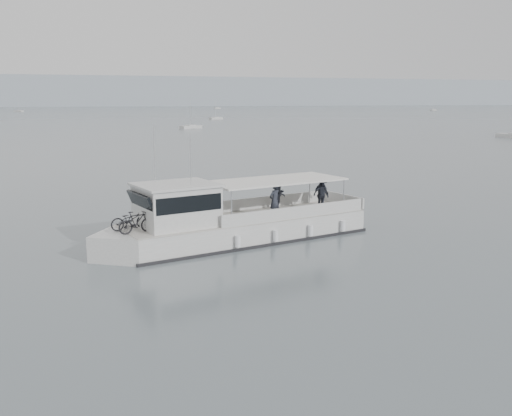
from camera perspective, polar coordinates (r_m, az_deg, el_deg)
name	(u,v)px	position (r m, az deg, el deg)	size (l,w,h in m)	color
ground	(217,235)	(29.84, -3.97, -2.71)	(1400.00, 1400.00, 0.00)	#525D61
headland	(74,91)	(588.24, -17.73, 11.04)	(1400.00, 90.00, 28.00)	#939EA8
tour_boat	(225,223)	(27.96, -3.17, -1.54)	(14.43, 6.45, 6.05)	silver
moored_fleet	(13,117)	(230.51, -23.10, 8.36)	(424.52, 333.58, 10.32)	silver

